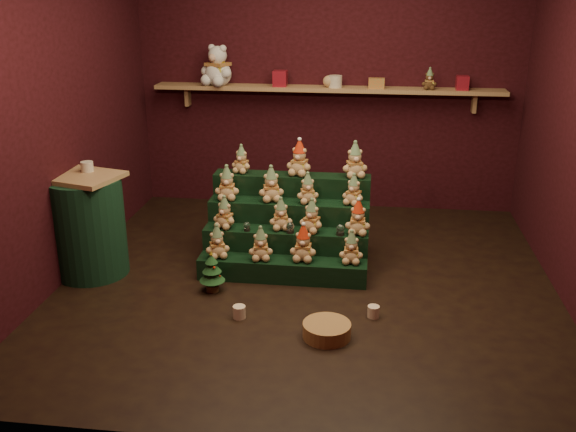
# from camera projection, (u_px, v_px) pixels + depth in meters

# --- Properties ---
(ground) EXTENTS (4.00, 4.00, 0.00)m
(ground) POSITION_uv_depth(u_px,v_px,m) (307.00, 282.00, 5.30)
(ground) COLOR black
(ground) RESTS_ON ground
(back_wall) EXTENTS (4.00, 0.10, 2.80)m
(back_wall) POSITION_uv_depth(u_px,v_px,m) (328.00, 77.00, 6.73)
(back_wall) COLOR black
(back_wall) RESTS_ON ground
(front_wall) EXTENTS (4.00, 0.10, 2.80)m
(front_wall) POSITION_uv_depth(u_px,v_px,m) (266.00, 201.00, 2.91)
(front_wall) COLOR black
(front_wall) RESTS_ON ground
(left_wall) EXTENTS (0.10, 4.00, 2.80)m
(left_wall) POSITION_uv_depth(u_px,v_px,m) (52.00, 108.00, 5.07)
(left_wall) COLOR black
(left_wall) RESTS_ON ground
(back_shelf) EXTENTS (3.60, 0.26, 0.24)m
(back_shelf) POSITION_uv_depth(u_px,v_px,m) (327.00, 89.00, 6.60)
(back_shelf) COLOR #A18150
(back_shelf) RESTS_ON ground
(riser_tier_front) EXTENTS (1.40, 0.22, 0.18)m
(riser_tier_front) POSITION_uv_depth(u_px,v_px,m) (282.00, 270.00, 5.32)
(riser_tier_front) COLOR black
(riser_tier_front) RESTS_ON ground
(riser_tier_midfront) EXTENTS (1.40, 0.22, 0.36)m
(riser_tier_midfront) POSITION_uv_depth(u_px,v_px,m) (286.00, 249.00, 5.49)
(riser_tier_midfront) COLOR black
(riser_tier_midfront) RESTS_ON ground
(riser_tier_midback) EXTENTS (1.40, 0.22, 0.54)m
(riser_tier_midback) POSITION_uv_depth(u_px,v_px,m) (289.00, 230.00, 5.67)
(riser_tier_midback) COLOR black
(riser_tier_midback) RESTS_ON ground
(riser_tier_back) EXTENTS (1.40, 0.22, 0.72)m
(riser_tier_back) POSITION_uv_depth(u_px,v_px,m) (292.00, 212.00, 5.84)
(riser_tier_back) COLOR black
(riser_tier_back) RESTS_ON ground
(teddy_0) EXTENTS (0.25, 0.24, 0.28)m
(teddy_0) POSITION_uv_depth(u_px,v_px,m) (217.00, 241.00, 5.29)
(teddy_0) COLOR tan
(teddy_0) RESTS_ON riser_tier_front
(teddy_1) EXTENTS (0.23, 0.21, 0.28)m
(teddy_1) POSITION_uv_depth(u_px,v_px,m) (261.00, 244.00, 5.25)
(teddy_1) COLOR tan
(teddy_1) RESTS_ON riser_tier_front
(teddy_2) EXTENTS (0.22, 0.20, 0.30)m
(teddy_2) POSITION_uv_depth(u_px,v_px,m) (303.00, 243.00, 5.23)
(teddy_2) COLOR tan
(teddy_2) RESTS_ON riser_tier_front
(teddy_3) EXTENTS (0.20, 0.18, 0.27)m
(teddy_3) POSITION_uv_depth(u_px,v_px,m) (351.00, 247.00, 5.19)
(teddy_3) COLOR tan
(teddy_3) RESTS_ON riser_tier_front
(teddy_4) EXTENTS (0.24, 0.22, 0.27)m
(teddy_4) POSITION_uv_depth(u_px,v_px,m) (225.00, 212.00, 5.44)
(teddy_4) COLOR tan
(teddy_4) RESTS_ON riser_tier_midfront
(teddy_5) EXTENTS (0.23, 0.21, 0.27)m
(teddy_5) POSITION_uv_depth(u_px,v_px,m) (281.00, 214.00, 5.41)
(teddy_5) COLOR tan
(teddy_5) RESTS_ON riser_tier_midfront
(teddy_6) EXTENTS (0.25, 0.24, 0.28)m
(teddy_6) POSITION_uv_depth(u_px,v_px,m) (312.00, 216.00, 5.35)
(teddy_6) COLOR tan
(teddy_6) RESTS_ON riser_tier_midfront
(teddy_7) EXTENTS (0.21, 0.19, 0.29)m
(teddy_7) POSITION_uv_depth(u_px,v_px,m) (358.00, 217.00, 5.29)
(teddy_7) COLOR tan
(teddy_7) RESTS_ON riser_tier_midfront
(teddy_8) EXTENTS (0.23, 0.21, 0.30)m
(teddy_8) POSITION_uv_depth(u_px,v_px,m) (227.00, 183.00, 5.58)
(teddy_8) COLOR tan
(teddy_8) RESTS_ON riser_tier_midback
(teddy_9) EXTENTS (0.26, 0.24, 0.30)m
(teddy_9) POSITION_uv_depth(u_px,v_px,m) (271.00, 184.00, 5.54)
(teddy_9) COLOR tan
(teddy_9) RESTS_ON riser_tier_midback
(teddy_10) EXTENTS (0.23, 0.21, 0.26)m
(teddy_10) POSITION_uv_depth(u_px,v_px,m) (308.00, 188.00, 5.50)
(teddy_10) COLOR tan
(teddy_10) RESTS_ON riser_tier_midback
(teddy_11) EXTENTS (0.24, 0.23, 0.26)m
(teddy_11) POSITION_uv_depth(u_px,v_px,m) (354.00, 190.00, 5.46)
(teddy_11) COLOR tan
(teddy_11) RESTS_ON riser_tier_midback
(teddy_12) EXTENTS (0.21, 0.20, 0.25)m
(teddy_12) POSITION_uv_depth(u_px,v_px,m) (241.00, 159.00, 5.74)
(teddy_12) COLOR tan
(teddy_12) RESTS_ON riser_tier_back
(teddy_13) EXTENTS (0.26, 0.25, 0.31)m
(teddy_13) POSITION_uv_depth(u_px,v_px,m) (299.00, 158.00, 5.65)
(teddy_13) COLOR tan
(teddy_13) RESTS_ON riser_tier_back
(teddy_14) EXTENTS (0.27, 0.25, 0.31)m
(teddy_14) POSITION_uv_depth(u_px,v_px,m) (355.00, 160.00, 5.59)
(teddy_14) COLOR tan
(teddy_14) RESTS_ON riser_tier_back
(snow_globe_a) EXTENTS (0.06, 0.06, 0.08)m
(snow_globe_a) POSITION_uv_depth(u_px,v_px,m) (247.00, 226.00, 5.40)
(snow_globe_a) COLOR black
(snow_globe_a) RESTS_ON riser_tier_midfront
(snow_globe_b) EXTENTS (0.07, 0.07, 0.09)m
(snow_globe_b) POSITION_uv_depth(u_px,v_px,m) (290.00, 227.00, 5.35)
(snow_globe_b) COLOR black
(snow_globe_b) RESTS_ON riser_tier_midfront
(snow_globe_c) EXTENTS (0.07, 0.07, 0.09)m
(snow_globe_c) POSITION_uv_depth(u_px,v_px,m) (340.00, 230.00, 5.30)
(snow_globe_c) COLOR black
(snow_globe_c) RESTS_ON riser_tier_midfront
(side_table) EXTENTS (0.67, 0.61, 0.87)m
(side_table) POSITION_uv_depth(u_px,v_px,m) (88.00, 225.00, 5.33)
(side_table) COLOR #A18150
(side_table) RESTS_ON ground
(table_ornament) EXTENTS (0.10, 0.10, 0.08)m
(table_ornament) POSITION_uv_depth(u_px,v_px,m) (87.00, 167.00, 5.26)
(table_ornament) COLOR beige
(table_ornament) RESTS_ON side_table
(mini_christmas_tree) EXTENTS (0.21, 0.21, 0.35)m
(mini_christmas_tree) POSITION_uv_depth(u_px,v_px,m) (212.00, 272.00, 5.10)
(mini_christmas_tree) COLOR #462E19
(mini_christmas_tree) RESTS_ON ground
(mug_left) EXTENTS (0.09, 0.09, 0.09)m
(mug_left) POSITION_uv_depth(u_px,v_px,m) (239.00, 312.00, 4.73)
(mug_left) COLOR beige
(mug_left) RESTS_ON ground
(mug_right) EXTENTS (0.09, 0.09, 0.09)m
(mug_right) POSITION_uv_depth(u_px,v_px,m) (373.00, 312.00, 4.74)
(mug_right) COLOR beige
(mug_right) RESTS_ON ground
(wicker_basket) EXTENTS (0.40, 0.40, 0.11)m
(wicker_basket) POSITION_uv_depth(u_px,v_px,m) (327.00, 330.00, 4.47)
(wicker_basket) COLOR #A67C43
(wicker_basket) RESTS_ON ground
(white_bear) EXTENTS (0.48, 0.46, 0.52)m
(white_bear) POSITION_uv_depth(u_px,v_px,m) (218.00, 60.00, 6.61)
(white_bear) COLOR white
(white_bear) RESTS_ON back_shelf
(brown_bear) EXTENTS (0.15, 0.13, 0.21)m
(brown_bear) POSITION_uv_depth(u_px,v_px,m) (429.00, 79.00, 6.40)
(brown_bear) COLOR #4B3119
(brown_bear) RESTS_ON back_shelf
(gift_tin_red_a) EXTENTS (0.14, 0.14, 0.16)m
(gift_tin_red_a) POSITION_uv_depth(u_px,v_px,m) (280.00, 78.00, 6.60)
(gift_tin_red_a) COLOR maroon
(gift_tin_red_a) RESTS_ON back_shelf
(gift_tin_cream) EXTENTS (0.14, 0.14, 0.12)m
(gift_tin_cream) POSITION_uv_depth(u_px,v_px,m) (335.00, 81.00, 6.54)
(gift_tin_cream) COLOR beige
(gift_tin_cream) RESTS_ON back_shelf
(gift_tin_red_b) EXTENTS (0.12, 0.12, 0.14)m
(gift_tin_red_b) POSITION_uv_depth(u_px,v_px,m) (462.00, 83.00, 6.38)
(gift_tin_red_b) COLOR maroon
(gift_tin_red_b) RESTS_ON back_shelf
(shelf_plush_ball) EXTENTS (0.12, 0.12, 0.12)m
(shelf_plush_ball) POSITION_uv_depth(u_px,v_px,m) (329.00, 81.00, 6.55)
(shelf_plush_ball) COLOR tan
(shelf_plush_ball) RESTS_ON back_shelf
(scarf_gift_box) EXTENTS (0.16, 0.10, 0.10)m
(scarf_gift_box) POSITION_uv_depth(u_px,v_px,m) (376.00, 83.00, 6.49)
(scarf_gift_box) COLOR #D9551E
(scarf_gift_box) RESTS_ON back_shelf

